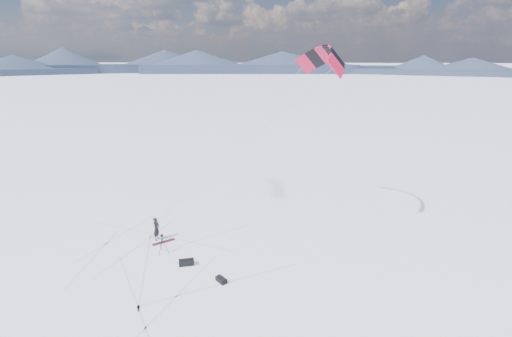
# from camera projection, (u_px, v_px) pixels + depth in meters

# --- Properties ---
(ground) EXTENTS (1800.00, 1800.00, 0.00)m
(ground) POSITION_uv_depth(u_px,v_px,m) (165.00, 262.00, 24.12)
(ground) COLOR white
(horizon_hills) EXTENTS (704.00, 705.94, 9.66)m
(horizon_hills) POSITION_uv_depth(u_px,v_px,m) (161.00, 203.00, 22.92)
(horizon_hills) COLOR #17202E
(horizon_hills) RESTS_ON ground
(snow_tracks) EXTENTS (17.62, 14.39, 0.01)m
(snow_tracks) POSITION_uv_depth(u_px,v_px,m) (153.00, 268.00, 23.49)
(snow_tracks) COLOR silver
(snow_tracks) RESTS_ON ground
(snowkiter) EXTENTS (0.46, 0.66, 1.72)m
(snowkiter) POSITION_uv_depth(u_px,v_px,m) (157.00, 239.00, 27.17)
(snowkiter) COLOR black
(snowkiter) RESTS_ON ground
(snowboard) EXTENTS (1.46, 1.33, 0.04)m
(snowboard) POSITION_uv_depth(u_px,v_px,m) (164.00, 242.00, 26.75)
(snowboard) COLOR maroon
(snowboard) RESTS_ON ground
(tripod) EXTENTS (0.66, 0.71, 1.39)m
(tripod) POSITION_uv_depth(u_px,v_px,m) (162.00, 241.00, 25.04)
(tripod) COLOR black
(tripod) RESTS_ON ground
(gear_bag_a) EXTENTS (1.05, 0.73, 0.43)m
(gear_bag_a) POSITION_uv_depth(u_px,v_px,m) (186.00, 262.00, 23.79)
(gear_bag_a) COLOR black
(gear_bag_a) RESTS_ON ground
(gear_bag_b) EXTENTS (0.79, 0.77, 0.34)m
(gear_bag_b) POSITION_uv_depth(u_px,v_px,m) (221.00, 280.00, 21.99)
(gear_bag_b) COLOR black
(gear_bag_b) RESTS_ON ground
(power_kite) EXTENTS (13.22, 6.96, 12.33)m
(power_kite) POSITION_uv_depth(u_px,v_px,m) (325.00, 59.00, 25.92)
(power_kite) COLOR red
(power_kite) RESTS_ON ground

